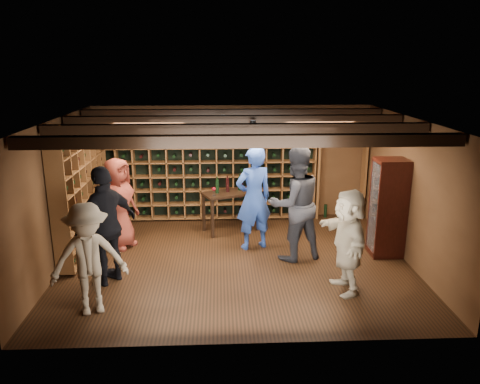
{
  "coord_description": "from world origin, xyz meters",
  "views": [
    {
      "loc": [
        -0.29,
        -7.63,
        3.44
      ],
      "look_at": [
        0.07,
        0.2,
        1.22
      ],
      "focal_mm": 35.0,
      "sensor_mm": 36.0,
      "label": 1
    }
  ],
  "objects_px": {
    "man_grey_suit": "(295,204)",
    "guest_red_floral": "(119,203)",
    "display_cabinet": "(388,210)",
    "guest_woman_black": "(106,225)",
    "man_blue_shirt": "(254,198)",
    "guest_khaki": "(88,259)",
    "tasting_table": "(230,196)",
    "guest_beige": "(348,241)"
  },
  "relations": [
    {
      "from": "guest_beige",
      "to": "display_cabinet",
      "type": "bearing_deg",
      "value": 136.11
    },
    {
      "from": "man_blue_shirt",
      "to": "display_cabinet",
      "type": "bearing_deg",
      "value": 149.08
    },
    {
      "from": "man_grey_suit",
      "to": "tasting_table",
      "type": "xyz_separation_m",
      "value": [
        -1.09,
        1.46,
        -0.28
      ]
    },
    {
      "from": "display_cabinet",
      "to": "guest_woman_black",
      "type": "xyz_separation_m",
      "value": [
        -4.78,
        -0.87,
        0.09
      ]
    },
    {
      "from": "display_cabinet",
      "to": "guest_khaki",
      "type": "xyz_separation_m",
      "value": [
        -4.81,
        -1.83,
        -0.05
      ]
    },
    {
      "from": "man_blue_shirt",
      "to": "guest_woman_black",
      "type": "bearing_deg",
      "value": 7.59
    },
    {
      "from": "guest_khaki",
      "to": "tasting_table",
      "type": "relative_size",
      "value": 1.3
    },
    {
      "from": "man_blue_shirt",
      "to": "guest_woman_black",
      "type": "relative_size",
      "value": 1.02
    },
    {
      "from": "guest_woman_black",
      "to": "guest_beige",
      "type": "bearing_deg",
      "value": 121.78
    },
    {
      "from": "guest_red_floral",
      "to": "man_blue_shirt",
      "type": "bearing_deg",
      "value": -64.47
    },
    {
      "from": "guest_woman_black",
      "to": "tasting_table",
      "type": "height_order",
      "value": "guest_woman_black"
    },
    {
      "from": "display_cabinet",
      "to": "man_grey_suit",
      "type": "height_order",
      "value": "man_grey_suit"
    },
    {
      "from": "guest_woman_black",
      "to": "guest_khaki",
      "type": "relative_size",
      "value": 1.18
    },
    {
      "from": "guest_red_floral",
      "to": "guest_woman_black",
      "type": "height_order",
      "value": "guest_woman_black"
    },
    {
      "from": "man_grey_suit",
      "to": "guest_red_floral",
      "type": "xyz_separation_m",
      "value": [
        -3.2,
        0.68,
        -0.16
      ]
    },
    {
      "from": "man_grey_suit",
      "to": "guest_woman_black",
      "type": "height_order",
      "value": "man_grey_suit"
    },
    {
      "from": "display_cabinet",
      "to": "guest_woman_black",
      "type": "bearing_deg",
      "value": -169.7
    },
    {
      "from": "guest_khaki",
      "to": "tasting_table",
      "type": "bearing_deg",
      "value": 38.73
    },
    {
      "from": "guest_khaki",
      "to": "guest_woman_black",
      "type": "bearing_deg",
      "value": 69.03
    },
    {
      "from": "display_cabinet",
      "to": "guest_woman_black",
      "type": "distance_m",
      "value": 4.86
    },
    {
      "from": "display_cabinet",
      "to": "guest_red_floral",
      "type": "height_order",
      "value": "display_cabinet"
    },
    {
      "from": "guest_khaki",
      "to": "man_grey_suit",
      "type": "bearing_deg",
      "value": 10.22
    },
    {
      "from": "man_grey_suit",
      "to": "guest_red_floral",
      "type": "distance_m",
      "value": 3.27
    },
    {
      "from": "guest_khaki",
      "to": "man_blue_shirt",
      "type": "bearing_deg",
      "value": 23.94
    },
    {
      "from": "display_cabinet",
      "to": "tasting_table",
      "type": "relative_size",
      "value": 1.42
    },
    {
      "from": "guest_red_floral",
      "to": "guest_khaki",
      "type": "relative_size",
      "value": 1.07
    },
    {
      "from": "display_cabinet",
      "to": "man_grey_suit",
      "type": "distance_m",
      "value": 1.7
    },
    {
      "from": "guest_red_floral",
      "to": "man_grey_suit",
      "type": "bearing_deg",
      "value": -72.85
    },
    {
      "from": "man_grey_suit",
      "to": "guest_khaki",
      "type": "xyz_separation_m",
      "value": [
        -3.12,
        -1.73,
        -0.21
      ]
    },
    {
      "from": "man_blue_shirt",
      "to": "tasting_table",
      "type": "xyz_separation_m",
      "value": [
        -0.41,
        0.94,
        -0.23
      ]
    },
    {
      "from": "man_grey_suit",
      "to": "guest_woman_black",
      "type": "xyz_separation_m",
      "value": [
        -3.09,
        -0.77,
        -0.07
      ]
    },
    {
      "from": "tasting_table",
      "to": "guest_red_floral",
      "type": "bearing_deg",
      "value": 176.9
    },
    {
      "from": "guest_red_floral",
      "to": "guest_woman_black",
      "type": "xyz_separation_m",
      "value": [
        0.11,
        -1.46,
        0.09
      ]
    },
    {
      "from": "display_cabinet",
      "to": "guest_khaki",
      "type": "distance_m",
      "value": 5.15
    },
    {
      "from": "man_blue_shirt",
      "to": "guest_khaki",
      "type": "bearing_deg",
      "value": 21.97
    },
    {
      "from": "display_cabinet",
      "to": "guest_woman_black",
      "type": "relative_size",
      "value": 0.92
    },
    {
      "from": "guest_khaki",
      "to": "tasting_table",
      "type": "height_order",
      "value": "guest_khaki"
    },
    {
      "from": "man_grey_suit",
      "to": "tasting_table",
      "type": "distance_m",
      "value": 1.84
    },
    {
      "from": "man_grey_suit",
      "to": "guest_beige",
      "type": "bearing_deg",
      "value": 98.47
    },
    {
      "from": "display_cabinet",
      "to": "tasting_table",
      "type": "distance_m",
      "value": 3.1
    },
    {
      "from": "man_grey_suit",
      "to": "guest_beige",
      "type": "relative_size",
      "value": 1.26
    },
    {
      "from": "man_blue_shirt",
      "to": "guest_khaki",
      "type": "height_order",
      "value": "man_blue_shirt"
    }
  ]
}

